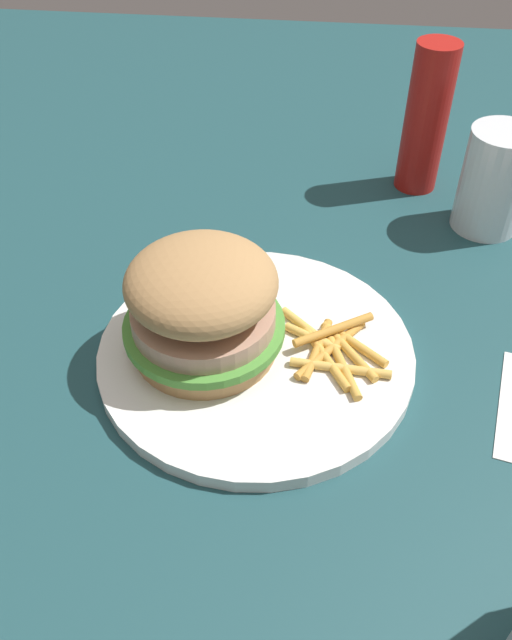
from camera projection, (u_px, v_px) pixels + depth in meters
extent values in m
plane|color=#1E474C|center=(274.00, 386.00, 0.52)|extent=(1.60, 1.60, 0.00)
cylinder|color=white|center=(256.00, 353.00, 0.54)|extent=(0.25, 0.25, 0.01)
cylinder|color=tan|center=(205.00, 338.00, 0.53)|extent=(0.11, 0.11, 0.02)
cylinder|color=#4C9338|center=(204.00, 326.00, 0.52)|extent=(0.13, 0.13, 0.01)
cylinder|color=tan|center=(203.00, 315.00, 0.51)|extent=(0.11, 0.11, 0.02)
ellipsoid|color=tan|center=(201.00, 282.00, 0.49)|extent=(0.11, 0.11, 0.05)
cylinder|color=gold|center=(317.00, 349.00, 0.53)|extent=(0.02, 0.07, 0.01)
cylinder|color=#E5B251|center=(306.00, 328.00, 0.55)|extent=(0.05, 0.04, 0.01)
cylinder|color=#E5B251|center=(340.00, 368.00, 0.51)|extent=(0.08, 0.01, 0.01)
cylinder|color=gold|center=(361.00, 348.00, 0.53)|extent=(0.04, 0.04, 0.01)
cylinder|color=gold|center=(326.00, 359.00, 0.52)|extent=(0.04, 0.06, 0.01)
cylinder|color=gold|center=(349.00, 351.00, 0.53)|extent=(0.05, 0.06, 0.01)
cylinder|color=gold|center=(331.00, 349.00, 0.53)|extent=(0.05, 0.07, 0.01)
cylinder|color=gold|center=(333.00, 330.00, 0.53)|extent=(0.06, 0.04, 0.01)
cylinder|color=gold|center=(344.00, 368.00, 0.51)|extent=(0.03, 0.06, 0.01)
cylinder|color=#E5B251|center=(312.00, 338.00, 0.54)|extent=(0.05, 0.03, 0.01)
cylinder|color=silver|center=(494.00, 181.00, 0.64)|extent=(0.07, 0.07, 0.10)
cylinder|color=orange|center=(491.00, 194.00, 0.65)|extent=(0.06, 0.06, 0.07)
cylinder|color=#B21914|center=(426.00, 119.00, 0.68)|extent=(0.04, 0.04, 0.15)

